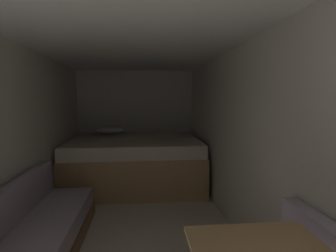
% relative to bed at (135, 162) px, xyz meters
% --- Properties ---
extents(ground_plane, '(7.57, 7.57, 0.00)m').
position_rel_bed_xyz_m(ground_plane, '(0.00, -1.88, -0.39)').
color(ground_plane, beige).
extents(wall_back, '(2.34, 0.05, 2.00)m').
position_rel_bed_xyz_m(wall_back, '(0.00, 0.93, 0.61)').
color(wall_back, silver).
rests_on(wall_back, ground).
extents(wall_left, '(0.05, 5.57, 2.00)m').
position_rel_bed_xyz_m(wall_left, '(-1.14, -1.88, 0.61)').
color(wall_left, silver).
rests_on(wall_left, ground).
extents(wall_right, '(0.05, 5.57, 2.00)m').
position_rel_bed_xyz_m(wall_right, '(1.15, -1.88, 0.61)').
color(wall_right, silver).
rests_on(wall_right, ground).
extents(ceiling_slab, '(2.34, 5.57, 0.05)m').
position_rel_bed_xyz_m(ceiling_slab, '(0.00, -1.88, 1.63)').
color(ceiling_slab, white).
rests_on(ceiling_slab, wall_left).
extents(bed, '(2.12, 1.72, 0.92)m').
position_rel_bed_xyz_m(bed, '(0.00, 0.00, 0.00)').
color(bed, tan).
rests_on(bed, ground).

